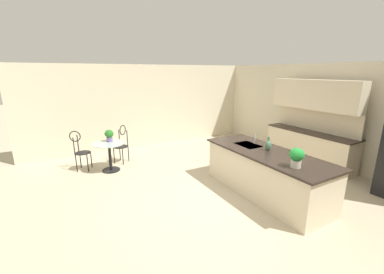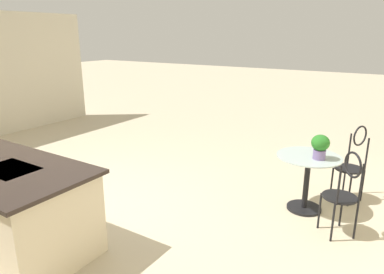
{
  "view_description": "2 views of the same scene",
  "coord_description": "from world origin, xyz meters",
  "views": [
    {
      "loc": [
        3.69,
        -2.79,
        2.48
      ],
      "look_at": [
        -0.68,
        -0.33,
        1.15
      ],
      "focal_mm": 23.18,
      "sensor_mm": 36.0,
      "label": 1
    },
    {
      "loc": [
        -3.55,
        2.61,
        2.21
      ],
      "look_at": [
        -1.35,
        -0.81,
        1.01
      ],
      "focal_mm": 32.78,
      "sensor_mm": 36.0,
      "label": 2
    }
  ],
  "objects": [
    {
      "name": "chair_near_window",
      "position": [
        -3.05,
        -1.25,
        0.57
      ],
      "size": [
        0.54,
        0.54,
        1.04
      ],
      "color": "black",
      "rests_on": "ground"
    },
    {
      "name": "vase_on_counter",
      "position": [
        0.25,
        0.93,
        1.03
      ],
      "size": [
        0.13,
        0.13,
        0.29
      ],
      "color": "#4C7A5B",
      "rests_on": "kitchen_island"
    },
    {
      "name": "kitchen_island",
      "position": [
        0.3,
        0.85,
        0.46
      ],
      "size": [
        2.8,
        1.06,
        0.92
      ],
      "color": "beige",
      "rests_on": "ground"
    },
    {
      "name": "potted_plant_on_table",
      "position": [
        -2.68,
        -1.63,
        0.92
      ],
      "size": [
        0.22,
        0.22,
        0.31
      ],
      "color": "#7A669E",
      "rests_on": "bistro_table"
    },
    {
      "name": "back_counter_run",
      "position": [
        -0.4,
        3.21,
        0.49
      ],
      "size": [
        2.44,
        0.64,
        1.52
      ],
      "color": "beige",
      "rests_on": "ground"
    },
    {
      "name": "chair_by_island",
      "position": [
        -2.97,
        -2.32,
        0.57
      ],
      "size": [
        0.51,
        0.52,
        1.04
      ],
      "color": "black",
      "rests_on": "ground"
    },
    {
      "name": "ground_plane",
      "position": [
        0.0,
        0.0,
        0.0
      ],
      "size": [
        40.0,
        40.0,
        0.0
      ],
      "primitive_type": "plane",
      "color": "beige"
    },
    {
      "name": "upper_cabinet_run",
      "position": [
        -0.4,
        3.18,
        1.9
      ],
      "size": [
        2.4,
        0.36,
        0.76
      ],
      "color": "beige",
      "rests_on": "back_counter_run"
    },
    {
      "name": "sink_faucet",
      "position": [
        -0.25,
        1.03,
        1.03
      ],
      "size": [
        0.02,
        0.02,
        0.22
      ],
      "primitive_type": "cylinder",
      "color": "#B2B5BA",
      "rests_on": "kitchen_island"
    },
    {
      "name": "bistro_table",
      "position": [
        -2.54,
        -1.68,
        0.45
      ],
      "size": [
        0.8,
        0.8,
        0.74
      ],
      "color": "black",
      "rests_on": "ground"
    },
    {
      "name": "wall_left_window",
      "position": [
        -4.26,
        0.0,
        1.35
      ],
      "size": [
        0.12,
        7.8,
        2.7
      ],
      "primitive_type": "cube",
      "color": "beige",
      "rests_on": "ground"
    },
    {
      "name": "wall_back",
      "position": [
        0.0,
        3.66,
        1.35
      ],
      "size": [
        9.0,
        0.12,
        2.7
      ],
      "primitive_type": "cube",
      "color": "beige",
      "rests_on": "ground"
    },
    {
      "name": "potted_plant_counter_far",
      "position": [
        1.15,
        0.64,
        1.11
      ],
      "size": [
        0.24,
        0.24,
        0.34
      ],
      "color": "beige",
      "rests_on": "kitchen_island"
    }
  ]
}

